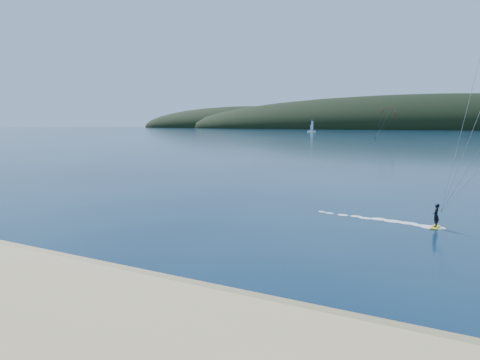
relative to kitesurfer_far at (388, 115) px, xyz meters
The scene contains 5 objects.
ground 206.95m from the kitesurfer_far, 85.86° to the right, with size 1800.00×1800.00×0.00m, color #071B35.
wet_sand 202.47m from the kitesurfer_far, 85.77° to the right, with size 220.00×2.50×0.10m.
headland 539.64m from the kitesurfer_far, 88.35° to the left, with size 1200.00×310.00×140.00m.
kitesurfer_far is the anchor object (origin of this frame).
sailboat 220.33m from the kitesurfer_far, 117.46° to the left, with size 9.37×6.39×13.12m.
Camera 1 is at (15.70, -12.01, 8.36)m, focal length 31.12 mm.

